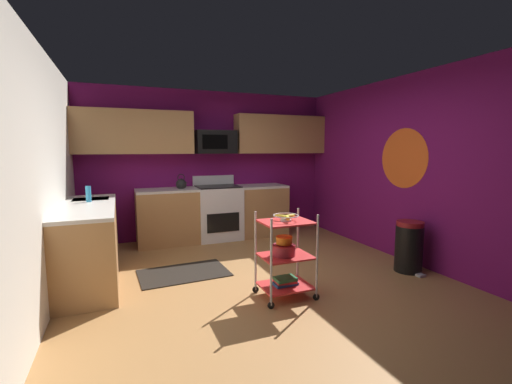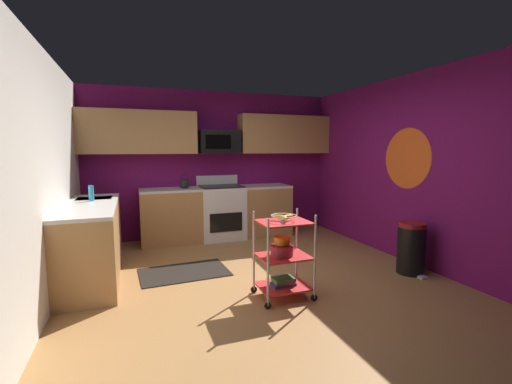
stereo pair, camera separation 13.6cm
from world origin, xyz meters
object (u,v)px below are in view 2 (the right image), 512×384
at_px(kettle, 185,184).
at_px(trash_can, 411,248).
at_px(mixing_bowl_large, 282,250).
at_px(book_stack, 283,281).
at_px(mixing_bowl_small, 282,240).
at_px(dish_soap_bottle, 91,193).
at_px(rolling_cart, 283,256).
at_px(fruit_bowl, 284,217).
at_px(oven_range, 221,212).
at_px(microwave, 219,142).

xyz_separation_m(kettle, trash_can, (2.47, -2.52, -0.67)).
height_order(mixing_bowl_large, book_stack, mixing_bowl_large).
distance_m(mixing_bowl_small, kettle, 2.68).
distance_m(mixing_bowl_large, book_stack, 0.35).
xyz_separation_m(mixing_bowl_small, trash_can, (1.83, 0.06, -0.29)).
bearing_deg(dish_soap_bottle, book_stack, -38.68).
distance_m(rolling_cart, book_stack, 0.28).
bearing_deg(fruit_bowl, rolling_cart, 0.00).
relative_size(oven_range, mixing_bowl_small, 6.04).
relative_size(oven_range, kettle, 4.17).
bearing_deg(kettle, trash_can, -45.49).
height_order(oven_range, fruit_bowl, oven_range).
bearing_deg(book_stack, rolling_cart, -90.00).
distance_m(oven_range, kettle, 0.82).
distance_m(fruit_bowl, trash_can, 1.91).
relative_size(rolling_cart, kettle, 3.47).
bearing_deg(rolling_cart, fruit_bowl, 180.00).
bearing_deg(kettle, fruit_bowl, -76.17).
distance_m(oven_range, rolling_cart, 2.61).
xyz_separation_m(book_stack, trash_can, (1.83, 0.09, 0.16)).
height_order(microwave, trash_can, microwave).
bearing_deg(rolling_cart, mixing_bowl_small, 92.30).
relative_size(dish_soap_bottle, trash_can, 0.30).
bearing_deg(fruit_bowl, kettle, 103.83).
bearing_deg(book_stack, fruit_bowl, -97.13).
relative_size(book_stack, trash_can, 0.40).
bearing_deg(oven_range, dish_soap_bottle, -152.20).
height_order(rolling_cart, trash_can, rolling_cart).
bearing_deg(oven_range, microwave, 90.26).
bearing_deg(fruit_bowl, oven_range, 90.29).
bearing_deg(fruit_bowl, dish_soap_bottle, 141.32).
bearing_deg(kettle, mixing_bowl_small, -76.03).
bearing_deg(trash_can, oven_range, 126.19).
bearing_deg(oven_range, mixing_bowl_large, -90.13).
bearing_deg(mixing_bowl_small, rolling_cart, -87.70).
xyz_separation_m(book_stack, kettle, (-0.64, 2.61, 0.82)).
bearing_deg(book_stack, dish_soap_bottle, 141.32).
relative_size(microwave, rolling_cart, 0.77).
bearing_deg(mixing_bowl_small, book_stack, -87.70).
relative_size(mixing_bowl_large, mixing_bowl_small, 1.38).
bearing_deg(fruit_bowl, book_stack, 82.87).
xyz_separation_m(microwave, fruit_bowl, (0.01, -2.72, -0.82)).
bearing_deg(microwave, kettle, -170.21).
height_order(dish_soap_bottle, trash_can, dish_soap_bottle).
xyz_separation_m(fruit_bowl, trash_can, (1.83, 0.09, -0.55)).
height_order(rolling_cart, dish_soap_bottle, dish_soap_bottle).
height_order(rolling_cart, mixing_bowl_large, rolling_cart).
relative_size(fruit_bowl, mixing_bowl_large, 1.08).
bearing_deg(trash_can, microwave, 125.10).
distance_m(kettle, dish_soap_bottle, 1.68).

